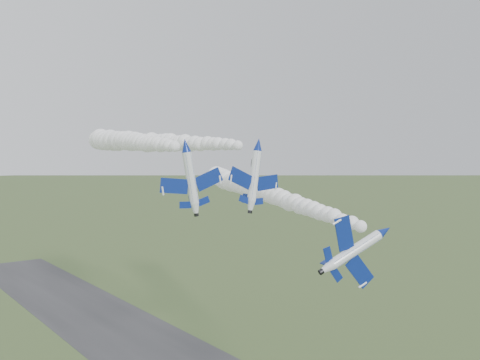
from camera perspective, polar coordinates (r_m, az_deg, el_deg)
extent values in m
cylinder|color=white|center=(73.76, 15.15, -5.28)|extent=(3.81, 8.10, 1.88)
cone|color=navy|center=(69.94, 17.66, -5.76)|extent=(2.34, 2.47, 1.88)
cone|color=white|center=(77.56, 12.97, -4.86)|extent=(2.24, 2.11, 1.88)
cylinder|color=black|center=(78.32, 12.57, -4.78)|extent=(1.06, 0.79, 0.95)
ellipsoid|color=black|center=(72.45, 16.44, -5.27)|extent=(1.89, 2.93, 1.25)
cube|color=navy|center=(73.24, 13.98, -3.37)|extent=(2.48, 2.68, 3.95)
cube|color=navy|center=(75.41, 15.43, -7.11)|extent=(2.48, 2.68, 3.95)
cube|color=navy|center=(76.34, 12.96, -3.96)|extent=(1.13, 1.23, 1.73)
cube|color=navy|center=(77.46, 13.72, -5.89)|extent=(1.13, 1.23, 1.73)
cube|color=navy|center=(77.28, 14.11, -4.51)|extent=(2.23, 1.94, 0.99)
cylinder|color=white|center=(82.40, -5.83, 3.69)|extent=(3.27, 8.16, 1.63)
cone|color=navy|center=(77.66, -4.59, 3.75)|extent=(2.04, 2.39, 1.63)
cone|color=white|center=(86.99, -6.89, 3.64)|extent=(1.96, 2.02, 1.63)
cylinder|color=black|center=(87.89, -7.09, 3.63)|extent=(0.93, 0.73, 0.83)
ellipsoid|color=black|center=(80.44, -5.40, 4.09)|extent=(1.64, 2.91, 1.09)
cube|color=navy|center=(82.23, -7.84, 3.27)|extent=(4.72, 3.14, 0.82)
cube|color=navy|center=(84.10, -4.17, 3.89)|extent=(4.72, 3.14, 0.82)
cube|color=navy|center=(85.71, -7.67, 3.49)|extent=(2.07, 1.42, 0.39)
cube|color=navy|center=(86.67, -5.77, 3.81)|extent=(2.07, 1.42, 0.39)
cube|color=navy|center=(85.92, -6.79, 4.47)|extent=(0.75, 1.58, 2.08)
cylinder|color=white|center=(90.88, 1.96, 3.79)|extent=(1.89, 8.47, 1.73)
cone|color=navy|center=(86.90, 4.24, 3.83)|extent=(1.77, 2.24, 1.73)
cone|color=white|center=(94.85, -0.05, 3.75)|extent=(1.76, 1.84, 1.73)
cylinder|color=black|center=(95.63, -0.42, 3.75)|extent=(0.89, 0.62, 0.87)
ellipsoid|color=black|center=(89.31, 2.91, 4.16)|extent=(1.21, 2.91, 1.15)
cube|color=navy|center=(89.61, 0.16, 4.01)|extent=(4.63, 2.50, 0.87)
cube|color=navy|center=(93.41, 3.02, 3.38)|extent=(4.63, 2.50, 0.87)
cube|color=navy|center=(93.16, -0.47, 3.92)|extent=(2.02, 1.14, 0.42)
cube|color=navy|center=(95.13, 1.04, 3.60)|extent=(2.02, 1.14, 0.42)
cube|color=navy|center=(94.11, 0.48, 4.54)|extent=(0.50, 1.62, 2.20)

